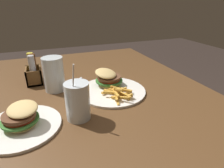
% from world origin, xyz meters
% --- Properties ---
extents(dining_table, '(1.40, 1.17, 0.72)m').
position_xyz_m(dining_table, '(0.00, 0.00, 0.59)').
color(dining_table, brown).
rests_on(dining_table, ground_plane).
extents(meal_plate_near, '(0.31, 0.31, 0.09)m').
position_xyz_m(meal_plate_near, '(-0.01, -0.13, 0.74)').
color(meal_plate_near, white).
rests_on(meal_plate_near, dining_table).
extents(beer_glass, '(0.09, 0.09, 0.16)m').
position_xyz_m(beer_glass, '(0.08, 0.11, 0.79)').
color(beer_glass, silver).
rests_on(beer_glass, dining_table).
extents(juice_glass, '(0.09, 0.09, 0.21)m').
position_xyz_m(juice_glass, '(-0.18, 0.06, 0.78)').
color(juice_glass, silver).
rests_on(juice_glass, dining_table).
extents(spoon, '(0.17, 0.12, 0.02)m').
position_xyz_m(spoon, '(0.06, 0.04, 0.72)').
color(spoon, silver).
rests_on(spoon, dining_table).
extents(meal_plate_far, '(0.26, 0.26, 0.08)m').
position_xyz_m(meal_plate_far, '(-0.17, 0.25, 0.74)').
color(meal_plate_far, white).
rests_on(meal_plate_far, dining_table).
extents(condiment_caddy, '(0.11, 0.07, 0.15)m').
position_xyz_m(condiment_caddy, '(0.21, 0.20, 0.77)').
color(condiment_caddy, brown).
rests_on(condiment_caddy, dining_table).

